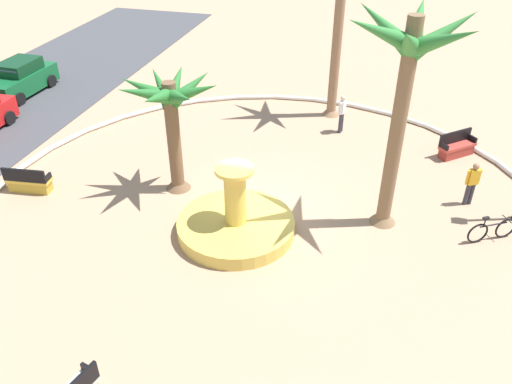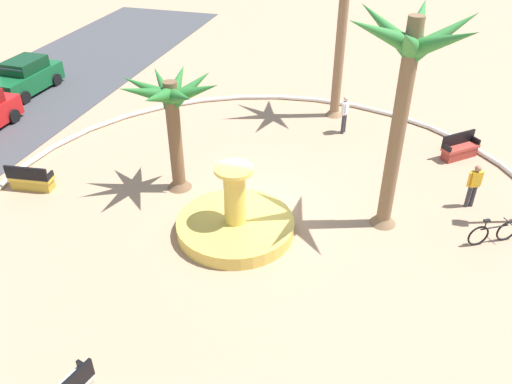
# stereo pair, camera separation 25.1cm
# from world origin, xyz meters

# --- Properties ---
(ground_plane) EXTENTS (80.00, 80.00, 0.00)m
(ground_plane) POSITION_xyz_m (0.00, 0.00, 0.00)
(ground_plane) COLOR tan
(plaza_curb) EXTENTS (19.58, 19.58, 0.20)m
(plaza_curb) POSITION_xyz_m (0.00, 0.00, 0.10)
(plaza_curb) COLOR silver
(plaza_curb) RESTS_ON ground
(fountain) EXTENTS (3.75, 3.75, 2.40)m
(fountain) POSITION_xyz_m (-1.37, 0.58, 0.33)
(fountain) COLOR gold
(fountain) RESTS_ON ground
(palm_tree_by_curb) EXTENTS (3.43, 3.43, 4.31)m
(palm_tree_by_curb) POSITION_xyz_m (0.61, 3.39, 3.21)
(palm_tree_by_curb) COLOR brown
(palm_tree_by_curb) RESTS_ON ground
(palm_tree_mid_plaza) EXTENTS (4.05, 3.72, 6.94)m
(palm_tree_mid_plaza) POSITION_xyz_m (0.41, -3.91, 5.14)
(palm_tree_mid_plaza) COLOR brown
(palm_tree_mid_plaza) RESTS_ON ground
(bench_east) EXTENTS (0.67, 1.65, 1.00)m
(bench_east) POSITION_xyz_m (-0.96, 8.43, 0.35)
(bench_east) COLOR gold
(bench_east) RESTS_ON ground
(bench_north) EXTENTS (1.43, 1.53, 1.00)m
(bench_north) POSITION_xyz_m (5.74, -6.48, 0.35)
(bench_north) COLOR #B73D33
(bench_north) RESTS_ON ground
(bicycle_red_frame) EXTENTS (0.91, 1.52, 0.94)m
(bicycle_red_frame) POSITION_xyz_m (0.30, -7.22, 0.38)
(bicycle_red_frame) COLOR black
(bicycle_red_frame) RESTS_ON ground
(person_cyclist_helmet) EXTENTS (0.33, 0.48, 1.61)m
(person_cyclist_helmet) POSITION_xyz_m (2.24, -6.69, 0.90)
(person_cyclist_helmet) COLOR #33333D
(person_cyclist_helmet) RESTS_ON ground
(person_cyclist_photo) EXTENTS (0.51, 0.29, 1.69)m
(person_cyclist_photo) POSITION_xyz_m (6.66, -1.74, 0.95)
(person_cyclist_photo) COLOR #33333D
(person_cyclist_photo) RESTS_ON ground
(parked_car_third) EXTENTS (4.05, 2.02, 1.67)m
(parked_car_third) POSITION_xyz_m (6.83, 14.36, 0.78)
(parked_car_third) COLOR #145B2D
(parked_car_third) RESTS_ON ground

